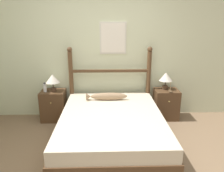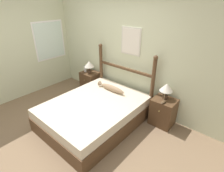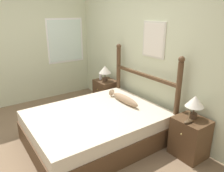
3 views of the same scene
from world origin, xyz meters
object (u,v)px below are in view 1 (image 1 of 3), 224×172
nightstand_left (54,105)px  table_lamp_left (53,79)px  bed (112,128)px  model_boat (170,91)px  table_lamp_right (166,77)px  bottle (45,87)px  fish_pillow (107,96)px  nightstand_right (166,104)px

nightstand_left → table_lamp_left: bearing=-43.1°
bed → model_boat: bearing=34.4°
table_lamp_right → table_lamp_left: bearing=-178.1°
bed → table_lamp_right: table_lamp_right is taller
bed → bottle: bottle is taller
table_lamp_left → model_boat: size_ratio=1.73×
fish_pillow → bed: bearing=-83.2°
bed → model_boat: (1.13, 0.78, 0.36)m
bed → nightstand_left: (-1.11, 0.90, 0.04)m
bed → nightstand_left: nightstand_left is taller
table_lamp_right → fish_pillow: bearing=-163.3°
bed → table_lamp_left: 1.51m
bed → nightstand_left: 1.43m
table_lamp_left → table_lamp_right: 2.16m
bottle → fish_pillow: 1.19m
bottle → fish_pillow: size_ratio=0.25×
bottle → table_lamp_right: bearing=2.2°
model_boat → fish_pillow: bearing=-172.0°
table_lamp_right → model_boat: (0.05, -0.18, -0.22)m
nightstand_left → bottle: (-0.13, -0.04, 0.38)m
table_lamp_left → bed: bearing=-39.1°
model_boat → nightstand_left: bearing=176.8°
bed → fish_pillow: fish_pillow is taller
table_lamp_left → fish_pillow: (1.01, -0.27, -0.25)m
nightstand_left → model_boat: (2.24, -0.13, 0.32)m
table_lamp_right → bottle: (-2.31, -0.09, -0.15)m
table_lamp_left → nightstand_left: bearing=136.9°
table_lamp_right → fish_pillow: size_ratio=0.45×
nightstand_right → model_boat: model_boat is taller
bed → nightstand_right: nightstand_right is taller
table_lamp_right → bottle: bearing=-177.8°
model_boat → fish_pillow: (-1.21, -0.17, -0.04)m
nightstand_right → table_lamp_right: size_ratio=1.76×
table_lamp_left → fish_pillow: table_lamp_left is taller
table_lamp_right → model_boat: bearing=-73.1°
table_lamp_left → nightstand_right: bearing=0.6°
bottle → model_boat: 2.37m
bed → model_boat: 1.42m
table_lamp_left → table_lamp_right: (2.16, 0.07, 0.00)m
nightstand_left → bottle: 0.40m
bed → nightstand_left: size_ratio=3.53×
table_lamp_right → fish_pillow: (-1.15, -0.35, -0.25)m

